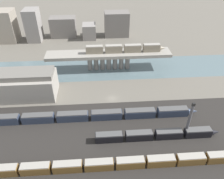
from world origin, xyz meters
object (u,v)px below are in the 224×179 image
object	(u,v)px
train_yard_near	(118,164)
warehouse_building	(23,84)
train_yard_mid	(157,135)
train_yard_far	(94,115)
train_on_bridge	(125,49)
signal_tower	(189,120)

from	to	relation	value
train_yard_near	warehouse_building	xyz separation A→B (m)	(-39.82, 41.63, 4.34)
train_yard_mid	train_yard_far	xyz separation A→B (m)	(-23.28, 11.90, 0.12)
train_on_bridge	train_yard_far	distance (m)	44.88
train_yard_mid	train_on_bridge	bearing A→B (deg)	96.66
train_yard_mid	signal_tower	distance (m)	12.46
train_yard_mid	train_yard_far	distance (m)	26.15
warehouse_building	train_yard_far	bearing A→B (deg)	-29.86
train_yard_far	train_yard_mid	bearing A→B (deg)	-27.08
train_yard_far	signal_tower	distance (m)	36.51
train_on_bridge	train_yard_mid	bearing A→B (deg)	-83.34
train_yard_near	warehouse_building	distance (m)	57.77
signal_tower	train_yard_mid	bearing A→B (deg)	-176.14
train_on_bridge	train_yard_near	size ratio (longest dim) A/B	0.52
train_on_bridge	warehouse_building	size ratio (longest dim) A/B	1.45
train_on_bridge	warehouse_building	world-z (taller)	train_on_bridge
train_yard_far	signal_tower	size ratio (longest dim) A/B	5.56
train_yard_near	warehouse_building	bearing A→B (deg)	133.72
warehouse_building	signal_tower	world-z (taller)	signal_tower
train_yard_near	warehouse_building	size ratio (longest dim) A/B	2.80
train_yard_mid	warehouse_building	bearing A→B (deg)	151.29
train_yard_near	train_yard_mid	size ratio (longest dim) A/B	1.78
train_on_bridge	train_yard_far	size ratio (longest dim) A/B	0.50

